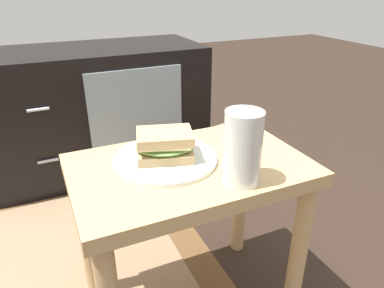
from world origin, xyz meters
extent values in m
cube|color=tan|center=(0.00, 0.00, 0.44)|extent=(0.56, 0.36, 0.04)
cylinder|color=tan|center=(0.25, -0.14, 0.21)|extent=(0.04, 0.04, 0.43)
cylinder|color=tan|center=(-0.25, 0.14, 0.21)|extent=(0.04, 0.04, 0.43)
cylinder|color=tan|center=(0.25, 0.14, 0.21)|extent=(0.04, 0.04, 0.43)
cube|color=black|center=(-0.04, 0.95, 0.29)|extent=(0.96, 0.44, 0.58)
cube|color=#8C9EA8|center=(0.08, 0.72, 0.30)|extent=(0.41, 0.01, 0.44)
cylinder|color=silver|center=(-0.31, 0.72, 0.41)|extent=(0.08, 0.01, 0.01)
cylinder|color=silver|center=(-0.31, 0.72, 0.19)|extent=(0.08, 0.01, 0.01)
cube|color=brown|center=(-0.43, 0.35, 0.00)|extent=(1.15, 0.86, 0.01)
cube|color=#937556|center=(-0.43, 0.35, 0.01)|extent=(0.94, 0.70, 0.00)
cylinder|color=silver|center=(-0.05, 0.04, 0.47)|extent=(0.25, 0.25, 0.01)
cube|color=tan|center=(-0.05, 0.04, 0.48)|extent=(0.15, 0.13, 0.02)
ellipsoid|color=#729E4C|center=(-0.05, 0.04, 0.50)|extent=(0.17, 0.14, 0.02)
cube|color=beige|center=(-0.05, 0.04, 0.51)|extent=(0.14, 0.13, 0.01)
cube|color=tan|center=(-0.05, 0.04, 0.53)|extent=(0.15, 0.13, 0.02)
cylinder|color=silver|center=(0.07, -0.12, 0.54)|extent=(0.08, 0.08, 0.16)
cylinder|color=#B26014|center=(0.07, -0.12, 0.53)|extent=(0.07, 0.07, 0.13)
cylinder|color=white|center=(0.07, -0.12, 0.60)|extent=(0.07, 0.07, 0.01)
cylinder|color=#996B47|center=(0.17, 0.05, 0.46)|extent=(0.09, 0.09, 0.01)
cube|color=tan|center=(0.41, 0.46, 0.14)|extent=(0.22, 0.17, 0.29)
cube|color=#987950|center=(0.41, 0.46, 0.30)|extent=(0.21, 0.15, 0.03)
camera|label=1|loc=(-0.31, -0.68, 0.87)|focal=33.36mm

